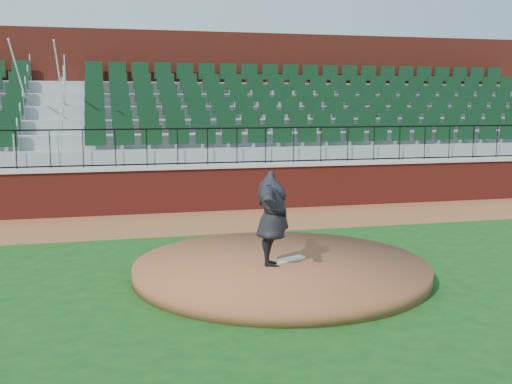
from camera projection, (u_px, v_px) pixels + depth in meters
ground at (277, 279)px, 10.69m from camera, size 90.00×90.00×0.00m
warning_track at (219, 221)px, 15.88m from camera, size 34.00×3.20×0.01m
field_wall at (208, 190)px, 17.33m from camera, size 34.00×0.35×1.20m
wall_cap at (208, 166)px, 17.24m from camera, size 34.00×0.45×0.10m
wall_railing at (208, 147)px, 17.16m from camera, size 34.00×0.05×1.00m
seating_stands at (193, 125)px, 19.70m from camera, size 34.00×5.10×4.60m
concourse_wall at (181, 110)px, 22.33m from camera, size 34.00×0.50×5.50m
pitchers_mound at (281, 269)px, 10.84m from camera, size 5.12×5.12×0.25m
pitching_rubber at (289, 259)px, 10.93m from camera, size 0.65×0.41×0.04m
pitcher at (272, 219)px, 10.50m from camera, size 1.04×2.07×1.62m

